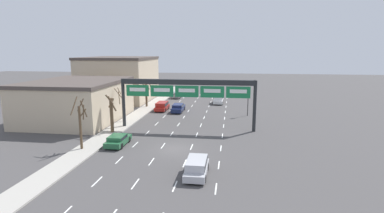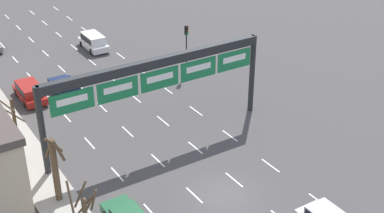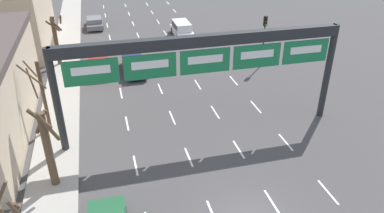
{
  "view_description": "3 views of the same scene",
  "coord_description": "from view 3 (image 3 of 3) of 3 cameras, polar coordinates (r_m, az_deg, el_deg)",
  "views": [
    {
      "loc": [
        6.01,
        -31.05,
        10.8
      ],
      "look_at": [
        1.14,
        5.1,
        3.88
      ],
      "focal_mm": 28.0,
      "sensor_mm": 36.0,
      "label": 1
    },
    {
      "loc": [
        -17.33,
        -23.28,
        21.88
      ],
      "look_at": [
        0.87,
        5.25,
        4.13
      ],
      "focal_mm": 50.0,
      "sensor_mm": 36.0,
      "label": 2
    },
    {
      "loc": [
        -6.15,
        -12.29,
        13.92
      ],
      "look_at": [
        -0.75,
        8.66,
        2.06
      ],
      "focal_mm": 35.0,
      "sensor_mm": 36.0,
      "label": 3
    }
  ],
  "objects": [
    {
      "name": "lane_dashes",
      "position": [
        29.94,
        -0.91,
        1.04
      ],
      "size": [
        10.02,
        67.0,
        0.01
      ],
      "color": "white",
      "rests_on": "ground_plane"
    },
    {
      "name": "sign_gantry",
      "position": [
        23.31,
        1.85,
        7.87
      ],
      "size": [
        18.56,
        0.7,
        6.88
      ],
      "color": "#232628",
      "rests_on": "ground_plane"
    },
    {
      "name": "suv_red",
      "position": [
        35.65,
        -14.0,
        6.37
      ],
      "size": [
        1.93,
        4.56,
        1.53
      ],
      "color": "maroon",
      "rests_on": "ground_plane"
    },
    {
      "name": "suv_white",
      "position": [
        44.64,
        -1.59,
        11.84
      ],
      "size": [
        1.92,
        4.62,
        1.71
      ],
      "color": "silver",
      "rests_on": "ground_plane"
    },
    {
      "name": "car_navy",
      "position": [
        35.02,
        -8.84,
        6.31
      ],
      "size": [
        1.85,
        4.9,
        1.41
      ],
      "color": "#19234C",
      "rests_on": "ground_plane"
    },
    {
      "name": "car_grey",
      "position": [
        49.49,
        -14.63,
        12.34
      ],
      "size": [
        1.97,
        4.51,
        1.3
      ],
      "color": "slate",
      "rests_on": "ground_plane"
    },
    {
      "name": "traffic_light_near_gantry",
      "position": [
        35.76,
        11.0,
        11.2
      ],
      "size": [
        0.3,
        0.35,
        4.85
      ],
      "color": "black",
      "rests_on": "ground_plane"
    },
    {
      "name": "tree_bare_closest",
      "position": [
        21.09,
        -21.16,
        -5.52
      ],
      "size": [
        1.32,
        1.3,
        5.04
      ],
      "color": "brown",
      "rests_on": "sidewalk_left"
    },
    {
      "name": "tree_bare_second",
      "position": [
        37.76,
        -20.0,
        9.8
      ],
      "size": [
        1.51,
        1.65,
        4.83
      ],
      "color": "brown",
      "rests_on": "sidewalk_left"
    },
    {
      "name": "tree_bare_third",
      "position": [
        26.33,
        -21.94,
        1.89
      ],
      "size": [
        1.65,
        1.48,
        5.11
      ],
      "color": "brown",
      "rests_on": "sidewalk_left"
    }
  ]
}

